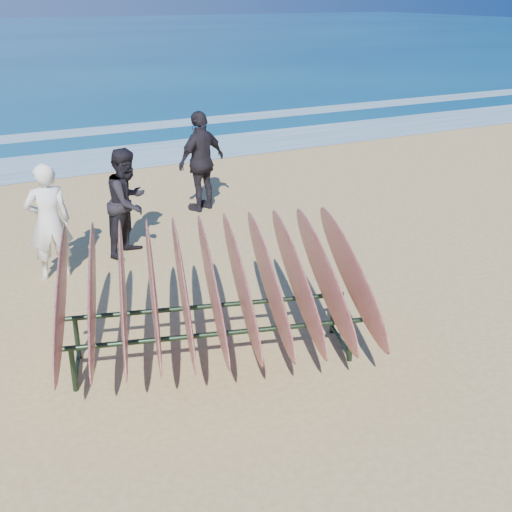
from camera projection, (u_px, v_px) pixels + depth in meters
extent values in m
plane|color=tan|center=(289.00, 358.00, 7.19)|extent=(120.00, 120.00, 0.00)
plane|color=white|center=(80.00, 162.00, 15.38)|extent=(160.00, 160.00, 0.00)
plane|color=white|center=(51.00, 135.00, 18.25)|extent=(160.00, 160.00, 0.00)
cylinder|color=black|center=(73.00, 370.00, 6.52)|extent=(0.06, 0.06, 0.50)
cylinder|color=black|center=(351.00, 341.00, 7.05)|extent=(0.06, 0.06, 0.50)
cylinder|color=black|center=(77.00, 338.00, 7.11)|extent=(0.06, 0.06, 0.50)
cylinder|color=black|center=(333.00, 314.00, 7.64)|extent=(0.06, 0.06, 0.50)
cylinder|color=black|center=(217.00, 334.00, 6.69)|extent=(3.09, 0.94, 0.06)
cylinder|color=black|center=(209.00, 306.00, 7.28)|extent=(3.09, 0.94, 0.06)
cylinder|color=black|center=(77.00, 367.00, 6.88)|extent=(0.22, 0.64, 0.04)
cylinder|color=black|center=(341.00, 340.00, 7.41)|extent=(0.22, 0.64, 0.04)
ellipsoid|color=maroon|center=(61.00, 295.00, 6.54)|extent=(0.77, 2.48, 1.16)
ellipsoid|color=maroon|center=(92.00, 293.00, 6.59)|extent=(0.77, 2.48, 1.16)
ellipsoid|color=maroon|center=(123.00, 290.00, 6.65)|extent=(0.77, 2.48, 1.16)
ellipsoid|color=maroon|center=(153.00, 288.00, 6.70)|extent=(0.77, 2.48, 1.16)
ellipsoid|color=maroon|center=(182.00, 285.00, 6.76)|extent=(0.77, 2.48, 1.16)
ellipsoid|color=maroon|center=(212.00, 283.00, 6.82)|extent=(0.77, 2.48, 1.16)
ellipsoid|color=maroon|center=(240.00, 281.00, 6.87)|extent=(0.77, 2.48, 1.16)
ellipsoid|color=maroon|center=(269.00, 278.00, 6.93)|extent=(0.77, 2.48, 1.16)
ellipsoid|color=maroon|center=(296.00, 276.00, 6.98)|extent=(0.77, 2.48, 1.16)
ellipsoid|color=maroon|center=(324.00, 274.00, 7.04)|extent=(0.77, 2.48, 1.16)
ellipsoid|color=maroon|center=(350.00, 271.00, 7.10)|extent=(0.77, 2.48, 1.16)
imported|color=silver|center=(49.00, 222.00, 8.93)|extent=(0.63, 0.44, 1.67)
imported|color=black|center=(128.00, 202.00, 9.76)|extent=(1.03, 1.01, 1.67)
imported|color=black|center=(202.00, 161.00, 11.74)|extent=(1.17, 0.81, 1.84)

